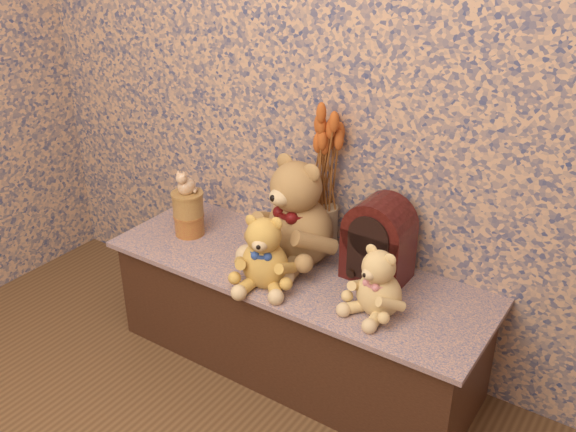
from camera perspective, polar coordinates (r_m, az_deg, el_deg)
name	(u,v)px	position (r m, az deg, el deg)	size (l,w,h in m)	color
display_shelf	(295,317)	(2.53, 0.64, -8.99)	(1.49, 0.52, 0.45)	#3A4477
teddy_large	(300,206)	(2.38, 1.06, 0.92)	(0.35, 0.42, 0.44)	#A57340
teddy_medium	(265,247)	(2.25, -2.09, -2.80)	(0.23, 0.28, 0.29)	#B78333
teddy_small	(380,278)	(2.13, 8.24, -5.52)	(0.21, 0.24, 0.26)	tan
cathedral_radio	(379,239)	(2.30, 8.12, -2.00)	(0.23, 0.16, 0.32)	black
ceramic_vase	(323,228)	(2.49, 3.15, -1.11)	(0.11, 0.11, 0.19)	tan
dried_stalks	(325,160)	(2.37, 3.32, 4.97)	(0.20, 0.20, 0.38)	#BB521D
biscuit_tin_lower	(189,224)	(2.66, -8.80, -0.73)	(0.12, 0.12, 0.09)	gold
biscuit_tin_upper	(188,204)	(2.62, -8.93, 1.05)	(0.12, 0.12, 0.10)	#D3BC5C
cat_figurine	(186,181)	(2.58, -9.09, 3.12)	(0.08, 0.09, 0.11)	silver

